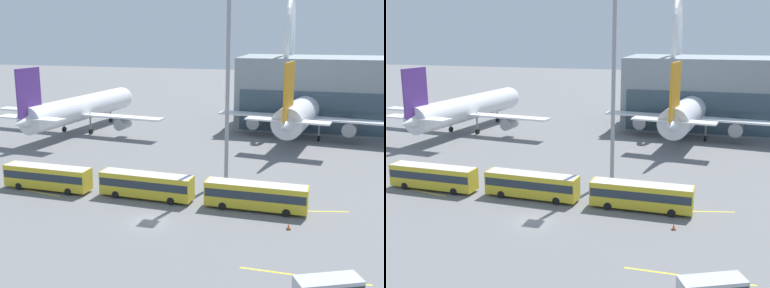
# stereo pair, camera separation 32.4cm
# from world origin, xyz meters

# --- Properties ---
(ground_plane) EXTENTS (440.00, 440.00, 0.00)m
(ground_plane) POSITION_xyz_m (0.00, 0.00, 0.00)
(ground_plane) COLOR slate
(airliner_at_gate_near) EXTENTS (40.41, 41.04, 14.94)m
(airliner_at_gate_near) POSITION_xyz_m (-32.41, 43.24, 5.16)
(airliner_at_gate_near) COLOR white
(airliner_at_gate_near) RESTS_ON ground_plane
(airliner_at_gate_far) EXTENTS (34.20, 37.30, 16.36)m
(airliner_at_gate_far) POSITION_xyz_m (14.29, 50.05, 5.51)
(airliner_at_gate_far) COLOR silver
(airliner_at_gate_far) RESTS_ON ground_plane
(shuttle_bus_0) EXTENTS (12.64, 3.02, 3.38)m
(shuttle_bus_0) POSITION_xyz_m (-17.61, 7.11, 1.98)
(shuttle_bus_0) COLOR gold
(shuttle_bus_0) RESTS_ON ground_plane
(shuttle_bus_1) EXTENTS (12.69, 3.27, 3.38)m
(shuttle_bus_1) POSITION_xyz_m (-3.15, 7.48, 1.98)
(shuttle_bus_1) COLOR gold
(shuttle_bus_1) RESTS_ON ground_plane
(shuttle_bus_2) EXTENTS (12.62, 2.90, 3.38)m
(shuttle_bus_2) POSITION_xyz_m (11.31, 7.23, 1.98)
(shuttle_bus_2) COLOR gold
(shuttle_bus_2) RESTS_ON ground_plane
(service_van_foreground) EXTENTS (5.78, 4.20, 2.07)m
(service_van_foreground) POSITION_xyz_m (20.04, -11.73, 1.23)
(service_van_foreground) COLOR #B2B7BC
(service_van_foreground) RESTS_ON ground_plane
(floodlight_mast) EXTENTS (2.02, 2.02, 31.07)m
(floodlight_mast) POSITION_xyz_m (5.28, 18.36, 17.91)
(floodlight_mast) COLOR gray
(floodlight_mast) RESTS_ON ground_plane
(lane_stripe_0) EXTENTS (10.63, 2.69, 0.01)m
(lane_stripe_0) POSITION_xyz_m (17.20, 8.46, 0.00)
(lane_stripe_0) COLOR yellow
(lane_stripe_0) RESTS_ON ground_plane
(lane_stripe_1) EXTENTS (9.01, 2.01, 0.01)m
(lane_stripe_1) POSITION_xyz_m (-19.02, 5.84, 0.00)
(lane_stripe_1) COLOR yellow
(lane_stripe_1) RESTS_ON ground_plane
(lane_stripe_3) EXTENTS (11.70, 0.32, 0.01)m
(lane_stripe_3) POSITION_xyz_m (17.97, -8.00, 0.00)
(lane_stripe_3) COLOR yellow
(lane_stripe_3) RESTS_ON ground_plane
(traffic_cone_0) EXTENTS (0.50, 0.50, 0.75)m
(traffic_cone_0) POSITION_xyz_m (15.76, 2.20, 0.37)
(traffic_cone_0) COLOR black
(traffic_cone_0) RESTS_ON ground_plane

